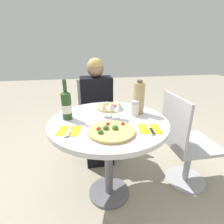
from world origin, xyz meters
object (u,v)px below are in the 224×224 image
object	(u,v)px
chair_empty_side	(184,144)
wine_bottle	(67,105)
dining_table	(109,133)
seated_diner	(98,115)
tall_carafe	(139,98)
chair_behind_diner	(97,118)
pizza_large	(111,131)

from	to	relation	value
chair_empty_side	wine_bottle	xyz separation A→B (m)	(-1.04, 0.05, 0.43)
dining_table	seated_diner	xyz separation A→B (m)	(-0.03, 0.66, -0.11)
wine_bottle	tall_carafe	xyz separation A→B (m)	(0.59, 0.02, 0.02)
dining_table	chair_empty_side	xyz separation A→B (m)	(0.73, 0.04, -0.20)
dining_table	chair_behind_diner	size ratio (longest dim) A/B	1.04
dining_table	wine_bottle	xyz separation A→B (m)	(-0.32, 0.08, 0.23)
chair_empty_side	dining_table	bearing A→B (deg)	-87.20
pizza_large	seated_diner	bearing A→B (deg)	90.86
seated_diner	pizza_large	world-z (taller)	seated_diner
seated_diner	wine_bottle	xyz separation A→B (m)	(-0.29, -0.57, 0.34)
pizza_large	dining_table	bearing A→B (deg)	85.64
seated_diner	chair_behind_diner	bearing A→B (deg)	-90.00
chair_behind_diner	wine_bottle	distance (m)	0.89
dining_table	chair_behind_diner	distance (m)	0.83
wine_bottle	dining_table	bearing A→B (deg)	-14.71
seated_diner	chair_empty_side	world-z (taller)	seated_diner
tall_carafe	chair_behind_diner	bearing A→B (deg)	113.57
seated_diner	pizza_large	size ratio (longest dim) A/B	3.64
dining_table	tall_carafe	bearing A→B (deg)	21.10
dining_table	tall_carafe	xyz separation A→B (m)	(0.28, 0.11, 0.25)
dining_table	chair_behind_diner	bearing A→B (deg)	92.04
seated_diner	tall_carafe	xyz separation A→B (m)	(0.31, -0.55, 0.36)
chair_empty_side	tall_carafe	distance (m)	0.64
seated_diner	tall_carafe	bearing A→B (deg)	119.18
pizza_large	tall_carafe	bearing A→B (deg)	47.09
pizza_large	tall_carafe	size ratio (longest dim) A/B	1.12
seated_diner	chair_empty_side	bearing A→B (deg)	140.58
chair_behind_diner	seated_diner	bearing A→B (deg)	90.00
wine_bottle	tall_carafe	world-z (taller)	wine_bottle
tall_carafe	dining_table	bearing A→B (deg)	-158.90
pizza_large	chair_behind_diner	bearing A→B (deg)	90.73
dining_table	wine_bottle	world-z (taller)	wine_bottle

